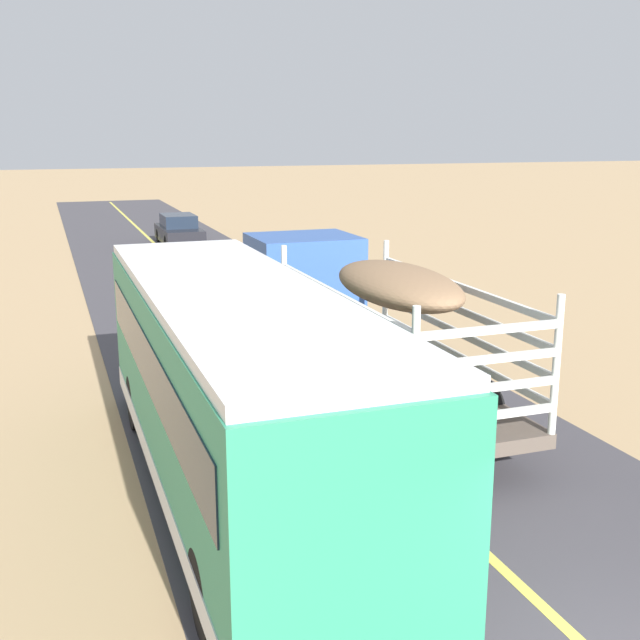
# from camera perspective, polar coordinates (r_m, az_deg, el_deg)

# --- Properties ---
(livestock_truck) EXTENTS (2.53, 9.70, 3.02)m
(livestock_truck) POSITION_cam_1_polar(r_m,az_deg,el_deg) (17.29, 1.07, 1.60)
(livestock_truck) COLOR #3359A5
(livestock_truck) RESTS_ON road_surface
(bus) EXTENTS (2.54, 10.00, 3.21)m
(bus) POSITION_cam_1_polar(r_m,az_deg,el_deg) (11.59, -6.20, -4.75)
(bus) COLOR #2D8C66
(bus) RESTS_ON road_surface
(car_far) EXTENTS (1.80, 4.40, 1.46)m
(car_far) POSITION_cam_1_polar(r_m,az_deg,el_deg) (38.86, -10.27, 6.43)
(car_far) COLOR black
(car_far) RESTS_ON road_surface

